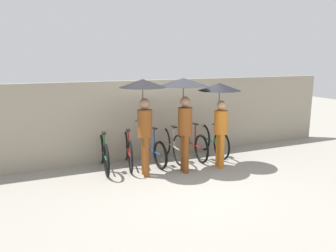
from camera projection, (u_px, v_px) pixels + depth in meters
The scene contains 11 objects.
ground_plane at pixel (187, 180), 7.04m from camera, with size 30.00×30.00×0.00m, color gray.
back_wall at pixel (154, 119), 8.60m from camera, with size 10.95×0.12×2.04m.
parked_bicycle_0 at pixel (104, 153), 7.70m from camera, with size 0.44×1.76×1.05m.
parked_bicycle_1 at pixel (128, 150), 7.94m from camera, with size 0.49×1.77×1.06m.
parked_bicycle_2 at pixel (151, 149), 8.14m from camera, with size 0.44×1.69×1.03m.
parked_bicycle_3 at pixel (171, 145), 8.43m from camera, with size 0.44×1.72×0.99m.
parked_bicycle_4 at pixel (192, 143), 8.66m from camera, with size 0.44×1.83×1.11m.
parked_bicycle_5 at pixel (212, 141), 8.85m from camera, with size 0.44×1.75×1.05m.
pedestrian_leading at pixel (143, 100), 7.09m from camera, with size 1.04×1.04×2.14m.
pedestrian_center at pixel (184, 97), 7.35m from camera, with size 1.13×1.13×2.15m.
pedestrian_trailing at pixel (220, 101), 7.69m from camera, with size 1.01×1.01×2.02m.
Camera 1 is at (-3.02, -5.95, 2.59)m, focal length 35.00 mm.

